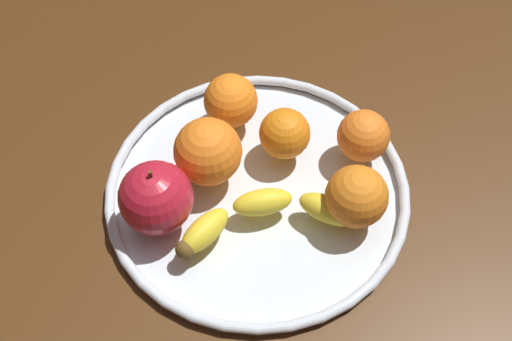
% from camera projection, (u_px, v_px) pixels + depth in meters
% --- Properties ---
extents(ground_plane, '(1.63, 1.63, 0.04)m').
position_uv_depth(ground_plane, '(256.00, 203.00, 0.77)').
color(ground_plane, '#472911').
extents(fruit_bowl, '(0.36, 0.36, 0.02)m').
position_uv_depth(fruit_bowl, '(256.00, 189.00, 0.75)').
color(fruit_bowl, silver).
rests_on(fruit_bowl, ground_plane).
extents(banana, '(0.21, 0.10, 0.03)m').
position_uv_depth(banana, '(260.00, 216.00, 0.70)').
color(banana, yellow).
rests_on(banana, fruit_bowl).
extents(apple, '(0.08, 0.08, 0.09)m').
position_uv_depth(apple, '(154.00, 198.00, 0.68)').
color(apple, red).
rests_on(apple, fruit_bowl).
extents(orange_front_left, '(0.06, 0.06, 0.06)m').
position_uv_depth(orange_front_left, '(283.00, 134.00, 0.75)').
color(orange_front_left, orange).
rests_on(orange_front_left, fruit_bowl).
extents(orange_center, '(0.07, 0.07, 0.07)m').
position_uv_depth(orange_center, '(229.00, 101.00, 0.77)').
color(orange_center, orange).
rests_on(orange_center, fruit_bowl).
extents(orange_back_right, '(0.06, 0.06, 0.06)m').
position_uv_depth(orange_back_right, '(362.00, 136.00, 0.74)').
color(orange_back_right, orange).
rests_on(orange_back_right, fruit_bowl).
extents(orange_back_left, '(0.07, 0.07, 0.07)m').
position_uv_depth(orange_back_left, '(355.00, 196.00, 0.69)').
color(orange_back_left, orange).
rests_on(orange_back_left, fruit_bowl).
extents(orange_front_right, '(0.08, 0.08, 0.08)m').
position_uv_depth(orange_front_right, '(206.00, 152.00, 0.72)').
color(orange_front_right, orange).
rests_on(orange_front_right, fruit_bowl).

